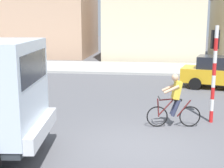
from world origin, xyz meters
The scene contains 7 objects.
ground_plane centered at (0.00, 0.00, 0.00)m, with size 120.00×120.00×0.00m, color #56565B.
sidewalk_far centered at (0.00, 13.76, 0.08)m, with size 80.00×5.00×0.16m, color #ADADA8.
cyclist centered at (0.96, 1.79, 0.86)m, with size 1.72×0.54×1.72m.
traffic_light_pole centered at (2.23, 2.49, 2.07)m, with size 0.24×0.43×3.20m.
car_red_near centered at (3.69, 8.00, 0.82)m, with size 4.29×2.62×1.60m.
building_corner_left centered at (-11.53, 21.85, 3.18)m, with size 11.72×8.06×6.35m.
building_mid_block centered at (0.13, 20.27, 3.23)m, with size 8.36×6.91×6.46m.
Camera 1 is at (0.26, -7.90, 3.35)m, focal length 49.82 mm.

